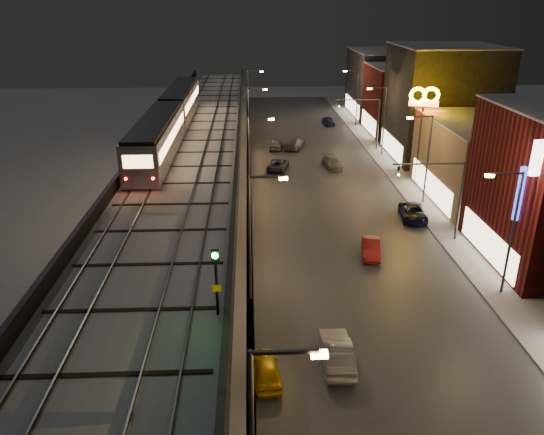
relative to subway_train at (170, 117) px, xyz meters
name	(u,v)px	position (x,y,z in m)	size (l,w,h in m)	color
road_surface	(325,191)	(16.00, 0.37, -8.29)	(17.00, 120.00, 0.06)	#46474D
sidewalk_right	(416,190)	(26.00, 0.37, -8.25)	(4.00, 120.00, 0.14)	#9FA1A8
under_viaduct_pavement	(200,193)	(2.50, 0.37, -8.29)	(11.00, 120.00, 0.06)	#9FA1A8
elevated_viaduct	(194,150)	(2.50, -2.79, -2.70)	(9.00, 100.00, 6.30)	black
viaduct_trackbed	(194,142)	(2.49, -2.66, -1.93)	(8.40, 100.00, 0.32)	#B2B7C1
viaduct_parapet_streetside	(239,137)	(6.85, -2.63, -1.47)	(0.30, 100.00, 1.10)	black
viaduct_parapet_far	(149,138)	(-1.85, -2.63, -1.47)	(0.30, 100.00, 1.10)	black
building_c	(492,161)	(32.49, -2.63, -4.24)	(12.20, 15.20, 8.16)	#887050
building_d	(442,103)	(32.49, 13.37, -1.24)	(12.20, 13.20, 14.16)	black
building_e	(409,100)	(32.49, 27.37, -3.24)	(12.20, 12.20, 10.16)	#531110
building_f	(387,83)	(32.49, 41.37, -2.74)	(12.20, 16.20, 11.16)	#2D2C34
streetlight_left_1	(254,230)	(8.07, -21.63, -3.08)	(2.57, 0.28, 9.00)	#38383A
streetlight_right_1	(509,226)	(25.23, -21.63, -3.08)	(2.56, 0.28, 9.00)	#38383A
streetlight_left_2	(251,156)	(8.07, -3.63, -3.08)	(2.57, 0.28, 9.00)	#38383A
streetlight_right_2	(426,154)	(25.23, -3.63, -3.08)	(2.56, 0.28, 9.00)	#38383A
streetlight_left_3	(250,118)	(8.07, 14.37, -3.08)	(2.57, 0.28, 9.00)	#38383A
streetlight_right_3	(382,116)	(25.23, 14.37, -3.08)	(2.56, 0.28, 9.00)	#38383A
streetlight_left_4	(250,95)	(8.07, 32.37, -3.08)	(2.57, 0.28, 9.00)	#38383A
streetlight_right_4	(356,94)	(25.23, 32.37, -3.08)	(2.56, 0.28, 9.00)	#38383A
traffic_light_rig_a	(448,191)	(24.34, -12.63, -3.82)	(6.10, 0.34, 7.00)	#38383A
traffic_light_rig_b	(370,117)	(24.34, 17.37, -3.82)	(6.10, 0.34, 7.00)	#38383A
subway_train	(170,117)	(0.00, 0.00, 0.00)	(2.86, 34.42, 3.42)	gray
rail_signal	(216,270)	(6.40, -33.88, 0.53)	(0.36, 0.44, 3.14)	black
car_taxi	(266,369)	(8.57, -30.02, -7.68)	(1.51, 3.76, 1.28)	yellow
car_near_white	(337,353)	(12.62, -28.91, -7.55)	(1.62, 4.64, 1.53)	#979798
car_mid_silver	(278,165)	(11.35, 8.58, -7.67)	(2.16, 4.69, 1.30)	#3C4047
car_mid_dark	(294,144)	(14.12, 18.32, -7.57)	(2.09, 5.13, 1.49)	slate
car_far_white	(276,144)	(11.59, 18.11, -7.61)	(1.67, 4.15, 1.41)	gray
car_onc_silver	(371,249)	(17.56, -15.34, -7.66)	(1.39, 4.00, 1.32)	maroon
car_onc_dark	(413,213)	(23.17, -7.94, -7.65)	(2.20, 4.77, 1.33)	black
car_onc_white	(332,163)	(18.07, 9.02, -7.68)	(1.79, 4.40, 1.28)	gray
car_onc_red	(329,122)	(21.01, 32.75, -7.66)	(1.54, 3.83, 1.31)	#18204B
sign_mcdonalds	(423,105)	(26.50, 2.43, 0.56)	(3.19, 0.91, 10.78)	#38383A
sign_carwash	(526,202)	(27.00, -19.99, -2.03)	(1.71, 0.35, 8.87)	#38383A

